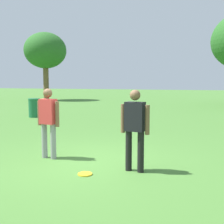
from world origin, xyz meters
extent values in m
plane|color=#447530|center=(0.00, 0.00, 0.00)|extent=(120.00, 120.00, 0.00)
cylinder|color=black|center=(1.35, -0.22, 0.41)|extent=(0.13, 0.13, 0.82)
cylinder|color=black|center=(1.09, -0.19, 0.41)|extent=(0.13, 0.13, 0.82)
cube|color=black|center=(1.22, -0.20, 1.11)|extent=(0.40, 0.26, 0.58)
sphere|color=brown|center=(1.22, -0.20, 1.53)|extent=(0.21, 0.21, 0.21)
cylinder|color=brown|center=(1.48, -0.23, 1.06)|extent=(0.09, 0.09, 0.58)
cylinder|color=brown|center=(0.96, -0.17, 1.06)|extent=(0.09, 0.09, 0.58)
cylinder|color=gray|center=(-1.06, 0.07, 0.41)|extent=(0.13, 0.13, 0.82)
cylinder|color=gray|center=(-0.80, 0.04, 0.41)|extent=(0.13, 0.13, 0.82)
cube|color=#D83838|center=(-0.93, 0.06, 1.11)|extent=(0.40, 0.26, 0.58)
sphere|color=brown|center=(-0.93, 0.06, 1.53)|extent=(0.21, 0.21, 0.21)
cylinder|color=brown|center=(-1.19, 0.09, 1.06)|extent=(0.09, 0.09, 0.58)
cylinder|color=brown|center=(-0.68, 0.03, 1.06)|extent=(0.09, 0.09, 0.58)
cylinder|color=yellow|center=(0.38, -0.74, 0.01)|extent=(0.28, 0.28, 0.03)
cylinder|color=#1E663D|center=(-5.96, 6.60, 0.45)|extent=(0.56, 0.56, 0.90)
cylinder|color=#287A4B|center=(-5.96, 6.60, 0.93)|extent=(0.59, 0.59, 0.06)
cylinder|color=brown|center=(-12.95, 18.49, 1.85)|extent=(0.52, 0.52, 3.70)
ellipsoid|color=#286023|center=(-12.95, 18.49, 4.81)|extent=(4.05, 4.05, 3.44)
camera|label=1|loc=(2.72, -5.62, 1.79)|focal=45.80mm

